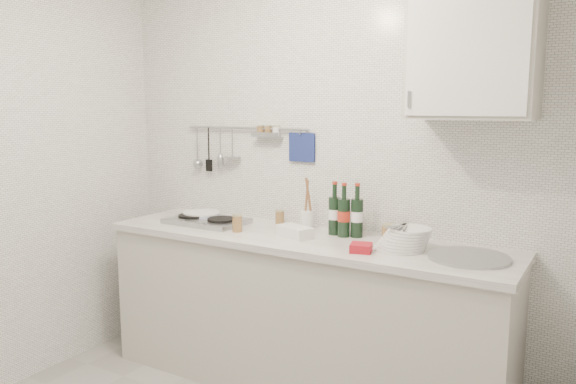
# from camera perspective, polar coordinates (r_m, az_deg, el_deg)

# --- Properties ---
(back_wall) EXTENTS (3.00, 0.02, 2.50)m
(back_wall) POSITION_cam_1_polar(r_m,az_deg,el_deg) (3.46, 3.84, 1.82)
(back_wall) COLOR silver
(back_wall) RESTS_ON floor
(counter) EXTENTS (2.44, 0.64, 0.96)m
(counter) POSITION_cam_1_polar(r_m,az_deg,el_deg) (3.40, 1.45, -12.50)
(counter) COLOR #B0ABA3
(counter) RESTS_ON floor
(wall_rail) EXTENTS (0.98, 0.09, 0.34)m
(wall_rail) POSITION_cam_1_polar(r_m,az_deg,el_deg) (3.73, -4.60, 5.03)
(wall_rail) COLOR #93969B
(wall_rail) RESTS_ON back_wall
(wall_cabinet) EXTENTS (0.60, 0.38, 0.70)m
(wall_cabinet) POSITION_cam_1_polar(r_m,az_deg,el_deg) (2.97, 18.43, 13.78)
(wall_cabinet) COLOR #B0ABA3
(wall_cabinet) RESTS_ON back_wall
(plate_stack_hob) EXTENTS (0.27, 0.26, 0.05)m
(plate_stack_hob) POSITION_cam_1_polar(r_m,az_deg,el_deg) (3.76, -8.96, -2.39)
(plate_stack_hob) COLOR #5263B9
(plate_stack_hob) RESTS_ON counter
(plate_stack_sink) EXTENTS (0.29, 0.27, 0.12)m
(plate_stack_sink) POSITION_cam_1_polar(r_m,az_deg,el_deg) (3.01, 11.77, -4.71)
(plate_stack_sink) COLOR white
(plate_stack_sink) RESTS_ON counter
(wine_bottles) EXTENTS (0.21, 0.10, 0.31)m
(wine_bottles) POSITION_cam_1_polar(r_m,az_deg,el_deg) (3.25, 5.82, -1.79)
(wine_bottles) COLOR black
(wine_bottles) RESTS_ON counter
(butter_dish) EXTENTS (0.24, 0.18, 0.06)m
(butter_dish) POSITION_cam_1_polar(r_m,az_deg,el_deg) (3.22, 0.68, -4.07)
(butter_dish) COLOR white
(butter_dish) RESTS_ON counter
(strawberry_punnet) EXTENTS (0.13, 0.13, 0.04)m
(strawberry_punnet) POSITION_cam_1_polar(r_m,az_deg,el_deg) (2.93, 7.44, -5.64)
(strawberry_punnet) COLOR red
(strawberry_punnet) RESTS_ON counter
(utensil_crock) EXTENTS (0.08, 0.08, 0.32)m
(utensil_crock) POSITION_cam_1_polar(r_m,az_deg,el_deg) (3.41, 1.96, -2.59)
(utensil_crock) COLOR white
(utensil_crock) RESTS_ON counter
(jar_a) EXTENTS (0.06, 0.06, 0.09)m
(jar_a) POSITION_cam_1_polar(r_m,az_deg,el_deg) (3.57, -0.85, -2.55)
(jar_a) COLOR brown
(jar_a) RESTS_ON counter
(jar_b) EXTENTS (0.06, 0.06, 0.08)m
(jar_b) POSITION_cam_1_polar(r_m,az_deg,el_deg) (3.27, 10.16, -3.86)
(jar_b) COLOR brown
(jar_b) RESTS_ON counter
(jar_c) EXTENTS (0.07, 0.07, 0.09)m
(jar_c) POSITION_cam_1_polar(r_m,az_deg,el_deg) (3.20, 10.03, -4.03)
(jar_c) COLOR brown
(jar_c) RESTS_ON counter
(jar_d) EXTENTS (0.06, 0.06, 0.11)m
(jar_d) POSITION_cam_1_polar(r_m,az_deg,el_deg) (3.37, -5.18, -3.15)
(jar_d) COLOR brown
(jar_d) RESTS_ON counter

